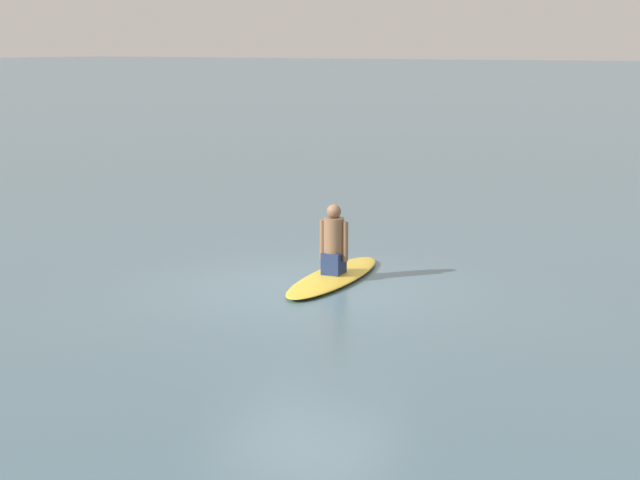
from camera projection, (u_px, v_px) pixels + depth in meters
ground_plane at (307, 288)px, 13.81m from camera, size 400.00×400.00×0.00m
surfboard at (334, 277)px, 14.26m from camera, size 1.14×2.95×0.10m
person_paddler at (334, 242)px, 14.16m from camera, size 0.45×0.37×1.02m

